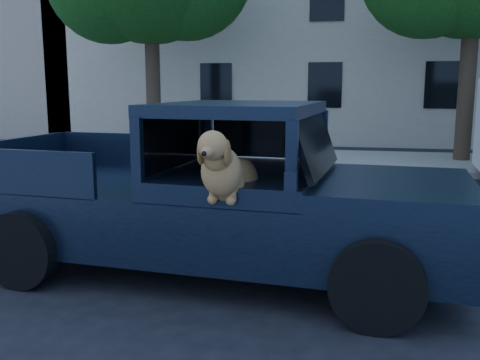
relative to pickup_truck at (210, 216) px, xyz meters
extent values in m
plane|color=black|center=(-0.35, 0.18, -0.67)|extent=(120.00, 120.00, 0.00)
cube|color=gray|center=(-0.35, 9.38, -0.60)|extent=(60.00, 4.00, 0.15)
cylinder|color=#332619|center=(-4.35, 9.78, 1.53)|extent=(0.44, 0.44, 4.40)
cylinder|color=#332619|center=(4.65, 9.78, 1.53)|extent=(0.44, 0.44, 4.40)
cube|color=beige|center=(2.65, 16.68, 3.83)|extent=(26.00, 6.00, 9.00)
cube|color=black|center=(0.09, 0.02, 0.00)|extent=(5.72, 2.61, 0.71)
cube|color=black|center=(2.06, -0.15, 0.44)|extent=(1.78, 2.27, 0.17)
cube|color=black|center=(0.36, -0.01, 1.25)|extent=(1.83, 2.19, 0.13)
cube|color=black|center=(1.22, -0.08, 0.88)|extent=(0.43, 1.85, 0.60)
cube|color=black|center=(0.53, -0.50, 0.20)|extent=(0.64, 0.64, 0.41)
cube|color=black|center=(1.09, -1.41, 0.70)|extent=(0.11, 0.06, 0.17)
camera|label=1|loc=(1.57, -5.89, 1.50)|focal=40.00mm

